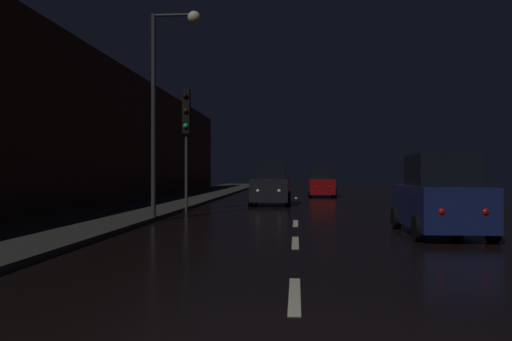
{
  "coord_description": "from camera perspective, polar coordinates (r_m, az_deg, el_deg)",
  "views": [
    {
      "loc": [
        0.02,
        -4.28,
        1.67
      ],
      "look_at": [
        -1.68,
        18.31,
        1.74
      ],
      "focal_mm": 37.52,
      "sensor_mm": 36.0,
      "label": 1
    }
  ],
  "objects": [
    {
      "name": "car_distant_taillights",
      "position": [
        36.52,
        7.0,
        -1.38
      ],
      "size": [
        1.81,
        3.93,
        1.98
      ],
      "rotation": [
        0.0,
        0.0,
        1.57
      ],
      "color": "maroon",
      "rests_on": "ground"
    },
    {
      "name": "traffic_light_far_left",
      "position": [
        22.94,
        -7.45,
        5.17
      ],
      "size": [
        0.32,
        0.46,
        5.2
      ],
      "rotation": [
        0.0,
        0.0,
        -1.53
      ],
      "color": "#38383A",
      "rests_on": "ground"
    },
    {
      "name": "car_parked_right_near",
      "position": [
        15.07,
        18.99,
        -2.81
      ],
      "size": [
        1.96,
        4.25,
        2.14
      ],
      "rotation": [
        0.0,
        0.0,
        1.57
      ],
      "color": "#141E51",
      "rests_on": "ground"
    },
    {
      "name": "car_approaching_headlights",
      "position": [
        27.42,
        1.57,
        -1.57
      ],
      "size": [
        2.01,
        4.36,
        2.2
      ],
      "rotation": [
        0.0,
        0.0,
        -1.57
      ],
      "color": "black",
      "rests_on": "ground"
    },
    {
      "name": "sidewalk_left",
      "position": [
        29.65,
        -9.28,
        -3.26
      ],
      "size": [
        4.4,
        84.0,
        0.15
      ],
      "primitive_type": "cube",
      "color": "#33302D",
      "rests_on": "ground"
    },
    {
      "name": "lane_centerline",
      "position": [
        20.22,
        4.25,
        -4.9
      ],
      "size": [
        0.16,
        29.5,
        0.01
      ],
      "color": "beige",
      "rests_on": "ground"
    },
    {
      "name": "ground",
      "position": [
        28.82,
        4.27,
        -3.52
      ],
      "size": [
        26.27,
        84.0,
        0.02
      ],
      "primitive_type": "cube",
      "color": "black"
    },
    {
      "name": "streetlamp_overhead",
      "position": [
        18.67,
        -9.49,
        9.28
      ],
      "size": [
        1.7,
        0.44,
        7.14
      ],
      "color": "#2D2D30",
      "rests_on": "ground"
    },
    {
      "name": "building_facade_left",
      "position": [
        27.1,
        -16.39,
        4.07
      ],
      "size": [
        0.8,
        63.0,
        7.35
      ],
      "primitive_type": "cube",
      "color": "#472319",
      "rests_on": "ground"
    }
  ]
}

